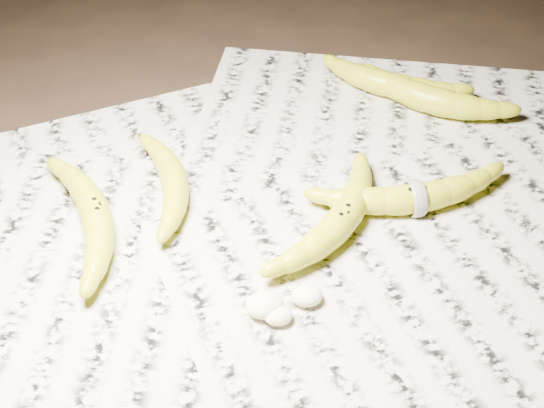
{
  "coord_description": "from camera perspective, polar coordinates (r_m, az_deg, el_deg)",
  "views": [
    {
      "loc": [
        -0.1,
        -0.63,
        0.61
      ],
      "look_at": [
        -0.01,
        -0.01,
        0.05
      ],
      "focal_mm": 50.0,
      "sensor_mm": 36.0,
      "label": 1
    }
  ],
  "objects": [
    {
      "name": "measuring_tape",
      "position": [
        0.91,
        10.75,
        0.6
      ],
      "size": [
        0.01,
        0.05,
        0.05
      ],
      "primitive_type": "torus",
      "rotation": [
        0.0,
        1.57,
        0.05
      ],
      "color": "white",
      "rests_on": "newspaper_patch"
    },
    {
      "name": "ground",
      "position": [
        0.89,
        0.31,
        -2.12
      ],
      "size": [
        3.0,
        3.0,
        0.0
      ],
      "primitive_type": "plane",
      "color": "black",
      "rests_on": "ground"
    },
    {
      "name": "banana_taped",
      "position": [
        0.91,
        10.75,
        0.6
      ],
      "size": [
        0.22,
        0.07,
        0.04
      ],
      "primitive_type": null,
      "rotation": [
        0.0,
        0.0,
        0.05
      ],
      "color": "gold",
      "rests_on": "newspaper_patch"
    },
    {
      "name": "flesh_chunk_c",
      "position": [
        0.78,
        0.48,
        -8.2
      ],
      "size": [
        0.03,
        0.03,
        0.02
      ],
      "primitive_type": "ellipsoid",
      "color": "#F3E9BC",
      "rests_on": "newspaper_patch"
    },
    {
      "name": "banana_left_a",
      "position": [
        0.9,
        -13.16,
        -0.66
      ],
      "size": [
        0.1,
        0.22,
        0.04
      ],
      "primitive_type": null,
      "rotation": [
        0.0,
        0.0,
        1.77
      ],
      "color": "gold",
      "rests_on": "newspaper_patch"
    },
    {
      "name": "banana_upper_a",
      "position": [
        1.11,
        8.81,
        9.05
      ],
      "size": [
        0.19,
        0.15,
        0.04
      ],
      "primitive_type": null,
      "rotation": [
        0.0,
        0.0,
        -0.57
      ],
      "color": "gold",
      "rests_on": "newspaper_patch"
    },
    {
      "name": "banana_center",
      "position": [
        0.87,
        5.29,
        -1.06
      ],
      "size": [
        0.18,
        0.2,
        0.04
      ],
      "primitive_type": null,
      "rotation": [
        0.0,
        0.0,
        0.87
      ],
      "color": "gold",
      "rests_on": "newspaper_patch"
    },
    {
      "name": "banana_upper_b",
      "position": [
        1.08,
        11.8,
        7.9
      ],
      "size": [
        0.19,
        0.17,
        0.04
      ],
      "primitive_type": null,
      "rotation": [
        0.0,
        0.0,
        -0.66
      ],
      "color": "gold",
      "rests_on": "newspaper_patch"
    },
    {
      "name": "flesh_chunk_b",
      "position": [
        0.8,
        2.65,
        -6.72
      ],
      "size": [
        0.03,
        0.03,
        0.02
      ],
      "primitive_type": "ellipsoid",
      "color": "#F3E9BC",
      "rests_on": "newspaper_patch"
    },
    {
      "name": "banana_left_b",
      "position": [
        0.93,
        -7.39,
        1.86
      ],
      "size": [
        0.07,
        0.17,
        0.03
      ],
      "primitive_type": null,
      "rotation": [
        0.0,
        0.0,
        1.64
      ],
      "color": "gold",
      "rests_on": "newspaper_patch"
    },
    {
      "name": "newspaper_patch",
      "position": [
        0.91,
        0.9,
        -0.65
      ],
      "size": [
        0.9,
        0.7,
        0.01
      ],
      "primitive_type": "cube",
      "color": "beige",
      "rests_on": "ground"
    },
    {
      "name": "flesh_chunk_a",
      "position": [
        0.79,
        -0.56,
        -7.42
      ],
      "size": [
        0.04,
        0.03,
        0.02
      ],
      "primitive_type": "ellipsoid",
      "color": "#F3E9BC",
      "rests_on": "newspaper_patch"
    }
  ]
}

